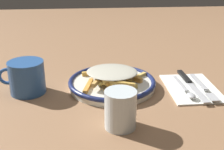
{
  "coord_description": "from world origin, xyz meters",
  "views": [
    {
      "loc": [
        0.07,
        0.77,
        0.36
      ],
      "look_at": [
        0.0,
        0.0,
        0.04
      ],
      "focal_mm": 47.8,
      "sensor_mm": 36.0,
      "label": 1
    }
  ],
  "objects_px": {
    "napkin": "(191,87)",
    "water_glass": "(119,109)",
    "fork": "(203,87)",
    "plate": "(112,83)",
    "knife": "(189,82)",
    "spoon": "(186,90)",
    "fries_heap": "(113,75)",
    "coffee_mug": "(26,77)"
  },
  "relations": [
    {
      "from": "fries_heap",
      "to": "spoon",
      "type": "bearing_deg",
      "value": 161.2
    },
    {
      "from": "fork",
      "to": "coffee_mug",
      "type": "xyz_separation_m",
      "value": [
        0.48,
        -0.03,
        0.03
      ]
    },
    {
      "from": "fries_heap",
      "to": "spoon",
      "type": "distance_m",
      "value": 0.21
    },
    {
      "from": "plate",
      "to": "knife",
      "type": "xyz_separation_m",
      "value": [
        -0.22,
        0.01,
        -0.0
      ]
    },
    {
      "from": "napkin",
      "to": "coffee_mug",
      "type": "bearing_deg",
      "value": -2.35
    },
    {
      "from": "napkin",
      "to": "water_glass",
      "type": "distance_m",
      "value": 0.29
    },
    {
      "from": "fries_heap",
      "to": "fork",
      "type": "relative_size",
      "value": 1.08
    },
    {
      "from": "napkin",
      "to": "water_glass",
      "type": "bearing_deg",
      "value": 38.21
    },
    {
      "from": "fork",
      "to": "coffee_mug",
      "type": "distance_m",
      "value": 0.48
    },
    {
      "from": "knife",
      "to": "water_glass",
      "type": "relative_size",
      "value": 2.44
    },
    {
      "from": "fork",
      "to": "spoon",
      "type": "distance_m",
      "value": 0.06
    },
    {
      "from": "plate",
      "to": "knife",
      "type": "bearing_deg",
      "value": 177.7
    },
    {
      "from": "fries_heap",
      "to": "coffee_mug",
      "type": "relative_size",
      "value": 1.54
    },
    {
      "from": "spoon",
      "to": "coffee_mug",
      "type": "xyz_separation_m",
      "value": [
        0.43,
        -0.05,
        0.03
      ]
    },
    {
      "from": "spoon",
      "to": "napkin",
      "type": "bearing_deg",
      "value": -127.29
    },
    {
      "from": "napkin",
      "to": "water_glass",
      "type": "relative_size",
      "value": 2.27
    },
    {
      "from": "plate",
      "to": "fries_heap",
      "type": "distance_m",
      "value": 0.03
    },
    {
      "from": "knife",
      "to": "coffee_mug",
      "type": "bearing_deg",
      "value": 0.03
    },
    {
      "from": "plate",
      "to": "spoon",
      "type": "bearing_deg",
      "value": 162.24
    },
    {
      "from": "fries_heap",
      "to": "coffee_mug",
      "type": "bearing_deg",
      "value": 2.94
    },
    {
      "from": "plate",
      "to": "fork",
      "type": "height_order",
      "value": "plate"
    },
    {
      "from": "spoon",
      "to": "water_glass",
      "type": "bearing_deg",
      "value": 35.64
    },
    {
      "from": "plate",
      "to": "fork",
      "type": "relative_size",
      "value": 1.4
    },
    {
      "from": "fries_heap",
      "to": "knife",
      "type": "distance_m",
      "value": 0.22
    },
    {
      "from": "knife",
      "to": "coffee_mug",
      "type": "height_order",
      "value": "coffee_mug"
    },
    {
      "from": "plate",
      "to": "coffee_mug",
      "type": "relative_size",
      "value": 1.99
    },
    {
      "from": "plate",
      "to": "spoon",
      "type": "relative_size",
      "value": 1.62
    },
    {
      "from": "knife",
      "to": "water_glass",
      "type": "height_order",
      "value": "water_glass"
    },
    {
      "from": "plate",
      "to": "spoon",
      "type": "xyz_separation_m",
      "value": [
        -0.2,
        0.06,
        -0.0
      ]
    },
    {
      "from": "fries_heap",
      "to": "coffee_mug",
      "type": "distance_m",
      "value": 0.24
    },
    {
      "from": "spoon",
      "to": "water_glass",
      "type": "height_order",
      "value": "water_glass"
    },
    {
      "from": "fork",
      "to": "water_glass",
      "type": "distance_m",
      "value": 0.3
    },
    {
      "from": "knife",
      "to": "coffee_mug",
      "type": "distance_m",
      "value": 0.46
    },
    {
      "from": "knife",
      "to": "spoon",
      "type": "height_order",
      "value": "spoon"
    },
    {
      "from": "fork",
      "to": "water_glass",
      "type": "height_order",
      "value": "water_glass"
    },
    {
      "from": "napkin",
      "to": "knife",
      "type": "height_order",
      "value": "knife"
    },
    {
      "from": "plate",
      "to": "napkin",
      "type": "xyz_separation_m",
      "value": [
        -0.22,
        0.03,
        -0.01
      ]
    },
    {
      "from": "fries_heap",
      "to": "fork",
      "type": "height_order",
      "value": "fries_heap"
    },
    {
      "from": "plate",
      "to": "fries_heap",
      "type": "bearing_deg",
      "value": -133.63
    },
    {
      "from": "fork",
      "to": "spoon",
      "type": "height_order",
      "value": "spoon"
    },
    {
      "from": "knife",
      "to": "spoon",
      "type": "relative_size",
      "value": 1.38
    },
    {
      "from": "plate",
      "to": "knife",
      "type": "distance_m",
      "value": 0.22
    }
  ]
}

